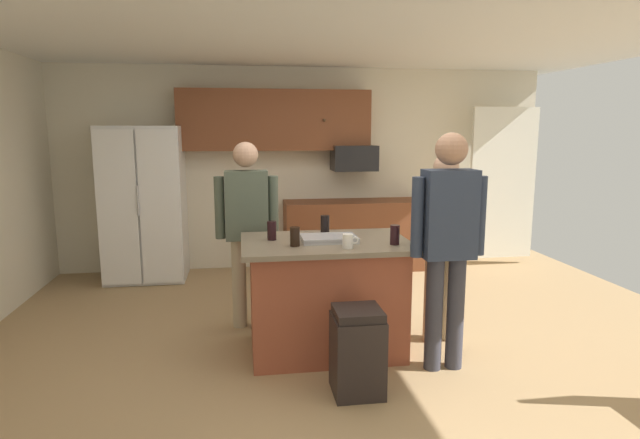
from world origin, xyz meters
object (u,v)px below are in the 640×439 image
Objects in this scene: kitchen_island at (325,295)px; mug_blue_stoneware at (348,241)px; person_host_foreground at (247,222)px; person_elder_center at (448,235)px; glass_pilsner at (272,231)px; tumbler_amber at (395,235)px; glass_short_whisky at (325,225)px; glass_dark_ale at (295,237)px; refrigerator at (144,204)px; trash_bin at (357,351)px; serving_tray at (329,238)px; person_guest_left at (443,236)px; microwave_over_range at (354,158)px.

mug_blue_stoneware reaches higher than kitchen_island.
person_elder_center is at bearing 9.16° from person_host_foreground.
tumbler_amber is (0.93, -0.32, -0.00)m from glass_pilsner.
glass_short_whisky is 1.11× the size of glass_dark_ale.
glass_dark_ale is at bearing 161.27° from mug_blue_stoneware.
kitchen_island is 8.76× the size of tumbler_amber.
person_host_foreground is 11.09× the size of glass_pilsner.
refrigerator is 3.93m from person_elder_center.
glass_pilsner is (0.19, -0.55, 0.02)m from person_host_foreground.
kitchen_island is at bearing 97.97° from trash_bin.
person_host_foreground is (-0.62, 0.65, 0.52)m from kitchen_island.
person_host_foreground reaches higher than serving_tray.
person_host_foreground is at bearing -8.54° from person_elder_center.
mug_blue_stoneware is at bearing 87.20° from trash_bin.
trash_bin is at bearing 37.80° from person_guest_left.
microwave_over_range is 2.55m from person_guest_left.
glass_pilsner is at bearing 161.33° from tumbler_amber.
microwave_over_range is 3.78× the size of glass_dark_ale.
kitchen_island is 1.12m from person_guest_left.
glass_short_whisky is at bearing 54.12° from glass_dark_ale.
glass_short_whisky reaches higher than glass_pilsner.
tumbler_amber is (0.51, -0.22, 0.53)m from kitchen_island.
person_guest_left is 10.88× the size of glass_dark_ale.
kitchen_island is 1.03m from person_host_foreground.
serving_tray is at bearing 0.87° from person_guest_left.
person_host_foreground is at bearing 148.89° from glass_short_whisky.
trash_bin is (-0.67, -3.29, -1.15)m from microwave_over_range.
refrigerator is at bearing 131.40° from tumbler_amber.
refrigerator is 3.34m from mug_blue_stoneware.
person_guest_left is at bearing 41.38° from trash_bin.
refrigerator reaches higher than glass_short_whisky.
kitchen_island is at bearing -13.15° from glass_pilsner.
kitchen_island is at bearing 31.00° from glass_dark_ale.
person_host_foreground is 3.87× the size of serving_tray.
person_guest_left is at bearing -1.41° from glass_pilsner.
glass_pilsner is (-1.27, 0.56, -0.04)m from person_elder_center.
glass_dark_ale is at bearing -153.37° from serving_tray.
refrigerator is at bearing 130.53° from glass_short_whisky.
person_guest_left is 13.07× the size of mug_blue_stoneware.
serving_tray is at bearing 0.55° from person_host_foreground.
mug_blue_stoneware is (-0.65, -2.84, -0.47)m from microwave_over_range.
person_elder_center reaches higher than microwave_over_range.
kitchen_island is at bearing 156.98° from tumbler_amber.
mug_blue_stoneware is at bearing -66.50° from kitchen_island.
kitchen_island is 8.19× the size of glass_short_whisky.
person_host_foreground is 0.88m from glass_dark_ale.
serving_tray is (0.45, -0.11, -0.06)m from glass_pilsner.
refrigerator reaches higher than kitchen_island.
person_guest_left is at bearing -84.46° from microwave_over_range.
refrigerator is at bearing 126.89° from kitchen_island.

